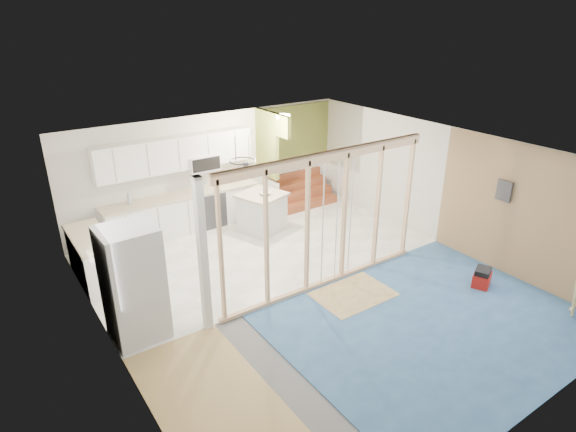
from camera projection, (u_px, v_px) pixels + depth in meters
room at (313, 225)px, 8.41m from camera, size 7.01×8.01×2.61m
floor_overlays at (312, 286)px, 9.01m from camera, size 7.00×8.00×0.03m
stud_frame at (303, 213)px, 8.19m from camera, size 4.66×0.14×2.60m
base_cabinets at (160, 225)px, 10.45m from camera, size 4.45×2.24×0.93m
upper_cabinets at (179, 154)px, 10.66m from camera, size 3.60×0.41×0.85m
green_partition at (290, 171)px, 12.39m from camera, size 2.25×1.51×2.60m
pot_rack at (243, 164)px, 9.41m from camera, size 0.52×0.52×0.72m
sheathing_panel at (532, 218)px, 8.71m from camera, size 0.02×4.00×2.60m
electrical_panel at (504, 191)px, 9.00m from camera, size 0.04×0.30×0.40m
ceiling_light at (283, 116)px, 10.92m from camera, size 0.32×0.32×0.08m
fridge at (134, 284)px, 7.30m from camera, size 0.84×0.81×1.87m
island at (262, 213)px, 11.10m from camera, size 1.20×1.20×0.92m
bowl at (265, 193)px, 10.86m from camera, size 0.27×0.27×0.06m
soap_bottle_a at (129, 198)px, 10.28m from camera, size 0.14×0.14×0.28m
soap_bottle_b at (219, 181)px, 11.42m from camera, size 0.09×0.09×0.20m
toolbox at (482, 278)px, 8.94m from camera, size 0.47×0.43×0.37m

